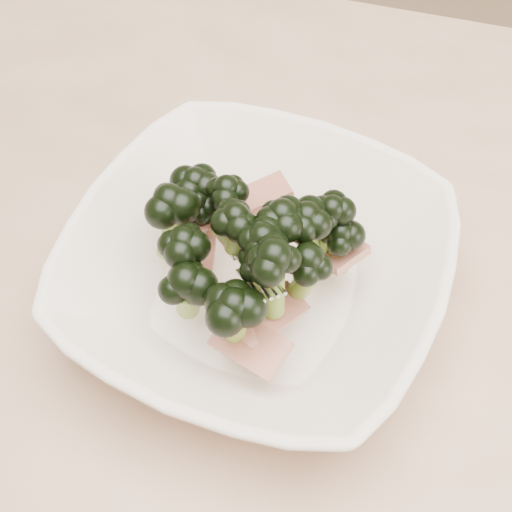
# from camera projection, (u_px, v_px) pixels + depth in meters

# --- Properties ---
(dining_table) EXTENTS (1.20, 0.80, 0.75)m
(dining_table) POSITION_uv_depth(u_px,v_px,m) (336.00, 402.00, 0.59)
(dining_table) COLOR tan
(dining_table) RESTS_ON ground
(broccoli_dish) EXTENTS (0.30, 0.30, 0.12)m
(broccoli_dish) POSITION_uv_depth(u_px,v_px,m) (254.00, 266.00, 0.50)
(broccoli_dish) COLOR silver
(broccoli_dish) RESTS_ON dining_table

